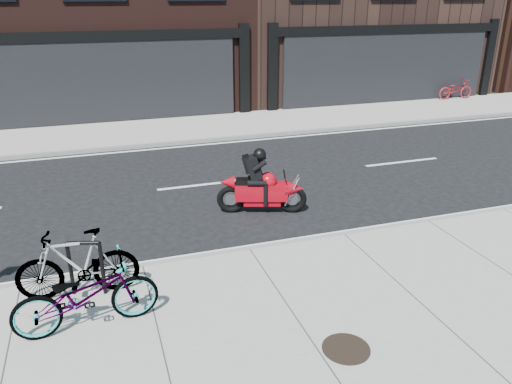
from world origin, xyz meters
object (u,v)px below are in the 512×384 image
object	(u,v)px
bike_rack	(86,263)
bicycle_far	(456,89)
motorcycle	(266,187)
bicycle_front	(86,295)
bicycle_rear	(77,264)
manhole_cover	(346,349)

from	to	relation	value
bike_rack	bicycle_far	bearing A→B (deg)	35.35
motorcycle	bicycle_far	world-z (taller)	motorcycle
bicycle_front	motorcycle	bearing A→B (deg)	-53.91
bicycle_rear	bicycle_far	size ratio (longest dim) A/B	1.11
bike_rack	manhole_cover	xyz separation A→B (m)	(3.28, -2.53, -0.55)
motorcycle	manhole_cover	world-z (taller)	motorcycle
bike_rack	bicycle_far	distance (m)	20.05
bicycle_far	manhole_cover	world-z (taller)	bicycle_far
bike_rack	manhole_cover	distance (m)	4.18
bicycle_rear	bicycle_far	distance (m)	20.15
bike_rack	bicycle_far	xyz separation A→B (m)	(16.35, 11.60, -0.11)
bike_rack	bicycle_front	distance (m)	0.91
bicycle_front	bicycle_far	size ratio (longest dim) A/B	1.20
bike_rack	bicycle_rear	world-z (taller)	bicycle_rear
motorcycle	bicycle_far	xyz separation A→B (m)	(12.49, 9.16, -0.04)
bike_rack	motorcycle	world-z (taller)	motorcycle
bicycle_front	manhole_cover	size ratio (longest dim) A/B	3.08
bike_rack	manhole_cover	world-z (taller)	bike_rack
bicycle_far	bicycle_rear	bearing A→B (deg)	127.77
bicycle_far	manhole_cover	bearing A→B (deg)	139.85
manhole_cover	bike_rack	bearing A→B (deg)	142.38
motorcycle	bike_rack	bearing A→B (deg)	-129.48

